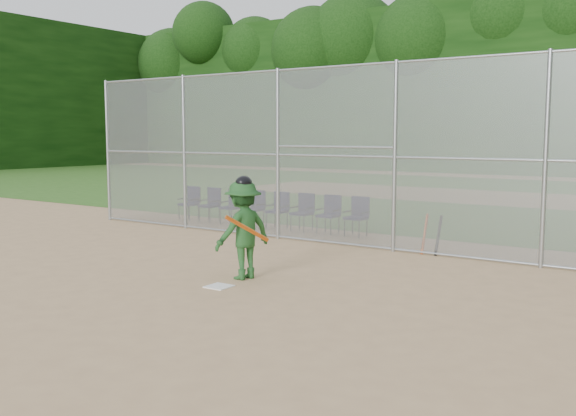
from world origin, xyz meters
The scene contains 16 objects.
ground centered at (0.00, 0.00, 0.00)m, with size 100.00×100.00×0.00m, color tan.
grass_strip centered at (0.00, 18.00, 0.01)m, with size 100.00×100.00×0.00m, color #30601C.
dirt_patch_far centered at (0.00, 18.00, 0.01)m, with size 24.00×24.00×0.00m, color tan.
backstop_fence centered at (0.00, 5.00, 2.07)m, with size 16.09×0.09×4.00m.
treeline centered at (0.00, 20.00, 5.50)m, with size 81.00×60.00×11.00m.
home_plate centered at (0.04, 0.46, 0.01)m, with size 0.38×0.38×0.02m, color white.
batter_at_plate centered at (-0.02, 1.17, 0.86)m, with size 1.05×1.36×1.78m.
spare_bats centered at (1.79, 5.14, 0.41)m, with size 0.36×0.35×0.83m.
chair_0 centered at (-6.14, 6.34, 0.48)m, with size 0.54×0.52×0.96m, color #0E0E36, non-canonical shape.
chair_1 centered at (-5.35, 6.34, 0.48)m, with size 0.54×0.52×0.96m, color #0E0E36, non-canonical shape.
chair_2 centered at (-4.56, 6.34, 0.48)m, with size 0.54×0.52×0.96m, color #0E0E36, non-canonical shape.
chair_3 centered at (-3.77, 6.34, 0.48)m, with size 0.54×0.52×0.96m, color #0E0E36, non-canonical shape.
chair_4 centered at (-2.99, 6.34, 0.48)m, with size 0.54×0.52×0.96m, color #0E0E36, non-canonical shape.
chair_5 centered at (-2.20, 6.34, 0.48)m, with size 0.54×0.52×0.96m, color #0E0E36, non-canonical shape.
chair_6 centered at (-1.41, 6.34, 0.48)m, with size 0.54×0.52×0.96m, color #0E0E36, non-canonical shape.
chair_7 centered at (-0.62, 6.34, 0.48)m, with size 0.54×0.52×0.96m, color #0E0E36, non-canonical shape.
Camera 1 is at (6.74, -7.35, 2.47)m, focal length 40.00 mm.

